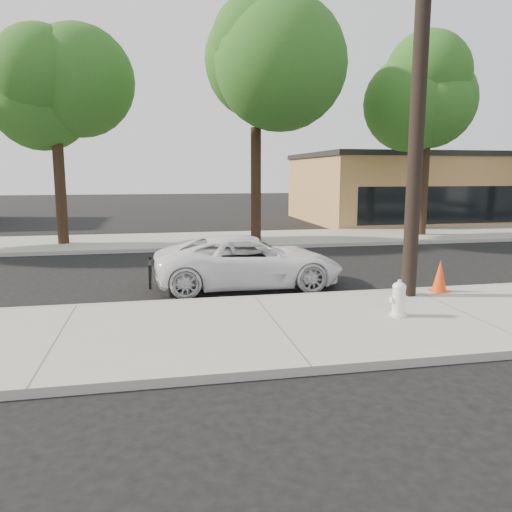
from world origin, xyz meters
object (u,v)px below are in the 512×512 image
Objects in this scene: utility_pole at (418,96)px; traffic_cone at (440,276)px; police_cruiser at (249,261)px; fire_hydrant at (399,300)px.

traffic_cone is (0.93, 0.20, -4.17)m from utility_pole.
police_cruiser reaches higher than traffic_cone.
utility_pole is 4.62m from fire_hydrant.
utility_pole reaches higher than police_cruiser.
fire_hydrant is 2.67m from traffic_cone.
utility_pole is 12.82× the size of fire_hydrant.
traffic_cone is (1.99, 1.78, 0.04)m from fire_hydrant.
fire_hydrant is 0.90× the size of traffic_cone.
police_cruiser is at bearing 119.57° from fire_hydrant.
fire_hydrant is at bearing -124.05° from utility_pole.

